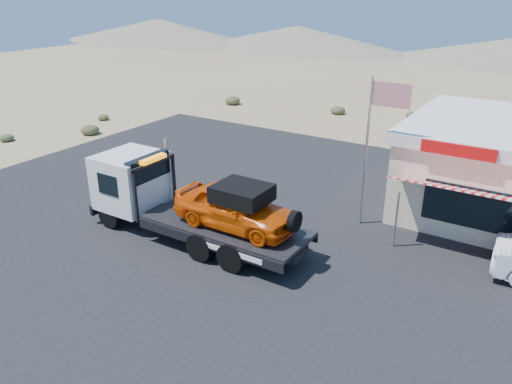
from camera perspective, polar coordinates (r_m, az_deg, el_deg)
ground at (r=19.69m, az=-6.07°, el=-5.23°), size 120.00×120.00×0.00m
asphalt_lot at (r=20.91m, az=3.36°, el=-3.35°), size 32.00×24.00×0.02m
tow_truck at (r=19.02m, az=-7.58°, el=-0.93°), size 8.98×2.66×3.00m
flagpole at (r=19.74m, az=13.26°, el=6.18°), size 1.55×0.10×6.00m
desert_scrub at (r=34.11m, az=-13.62°, el=6.97°), size 22.26×32.60×0.69m
distant_hills at (r=72.08m, az=16.14°, el=16.03°), size 126.00×48.00×4.20m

